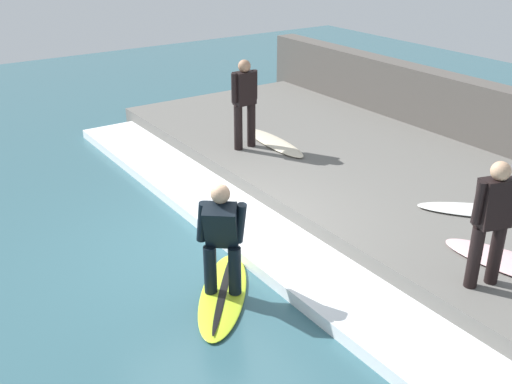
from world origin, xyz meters
The scene contains 10 objects.
ground_plane centered at (0.00, 0.00, 0.00)m, with size 28.00×28.00×0.00m, color #335B66.
concrete_ledge centered at (3.38, 0.00, 0.19)m, with size 4.40×11.88×0.39m, color #66635E.
back_wall centered at (5.83, 0.00, 0.76)m, with size 0.50×12.47×1.51m, color #544F49.
wave_foam_crest centered at (0.62, 0.00, 0.08)m, with size 1.12×11.28×0.17m, color white.
surfboard_riding centered at (-0.53, -1.07, 0.03)m, with size 1.61×1.82×0.07m.
surfer_riding centered at (-0.53, -1.07, 0.86)m, with size 0.58×0.59×1.45m.
surfer_waiting_near centered at (1.79, -3.02, 1.25)m, with size 0.51×0.34×1.53m.
surfer_waiting_far centered at (2.02, 2.33, 1.30)m, with size 0.55×0.24×1.63m.
surfboard_waiting_far centered at (2.58, 2.17, 0.42)m, with size 0.57×1.86×0.06m.
surfboard_spare centered at (3.40, -1.88, 0.42)m, with size 1.65×1.67×0.06m.
Camera 1 is at (-3.68, -6.43, 4.26)m, focal length 42.00 mm.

